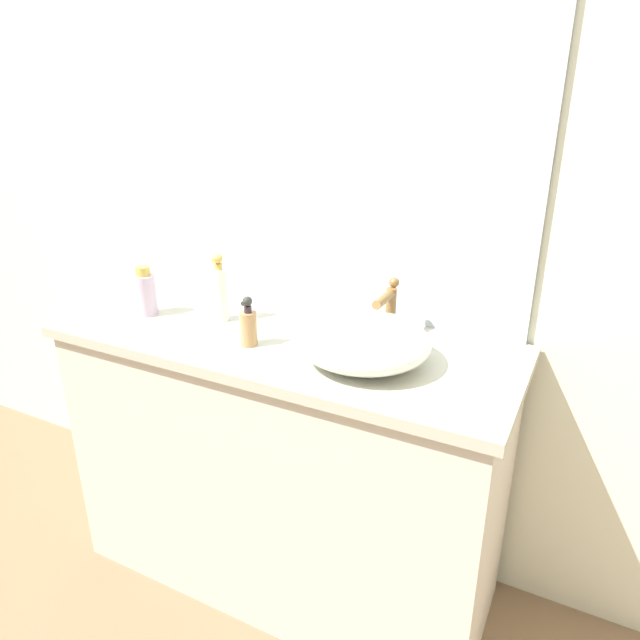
{
  "coord_description": "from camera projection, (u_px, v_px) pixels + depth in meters",
  "views": [
    {
      "loc": [
        0.84,
        -0.81,
        1.48
      ],
      "look_at": [
        0.21,
        0.41,
        0.92
      ],
      "focal_mm": 32.2,
      "sensor_mm": 36.0,
      "label": 1
    }
  ],
  "objects": [
    {
      "name": "vanity_counter",
      "position": [
        284.0,
        463.0,
        1.74
      ],
      "size": [
        1.3,
        0.51,
        0.84
      ],
      "color": "beige",
      "rests_on": "ground"
    },
    {
      "name": "lotion_bottle",
      "position": [
        145.0,
        293.0,
        1.72
      ],
      "size": [
        0.07,
        0.07,
        0.15
      ],
      "color": "#C5ADCB",
      "rests_on": "vanity_counter"
    },
    {
      "name": "soap_dispenser",
      "position": [
        220.0,
        292.0,
        1.66
      ],
      "size": [
        0.05,
        0.05,
        0.2
      ],
      "color": "white",
      "rests_on": "vanity_counter"
    },
    {
      "name": "wall_mirror_panel",
      "position": [
        323.0,
        146.0,
        1.61
      ],
      "size": [
        1.23,
        0.01,
        0.97
      ],
      "primitive_type": "cube",
      "color": "#B2BCC6",
      "rests_on": "vanity_counter"
    },
    {
      "name": "faucet",
      "position": [
        389.0,
        305.0,
        1.54
      ],
      "size": [
        0.03,
        0.14,
        0.16
      ],
      "color": "brown",
      "rests_on": "vanity_counter"
    },
    {
      "name": "sink_basin",
      "position": [
        363.0,
        341.0,
        1.41
      ],
      "size": [
        0.34,
        0.32,
        0.11
      ],
      "primitive_type": "ellipsoid",
      "color": "white",
      "rests_on": "vanity_counter"
    },
    {
      "name": "bathroom_wall_rear",
      "position": [
        304.0,
        154.0,
        1.69
      ],
      "size": [
        6.0,
        0.06,
        2.6
      ],
      "primitive_type": "cube",
      "color": "silver",
      "rests_on": "ground"
    },
    {
      "name": "perfume_bottle",
      "position": [
        249.0,
        325.0,
        1.51
      ],
      "size": [
        0.04,
        0.04,
        0.14
      ],
      "color": "#AF8352",
      "rests_on": "vanity_counter"
    }
  ]
}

